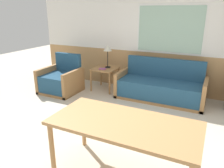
{
  "coord_description": "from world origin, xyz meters",
  "views": [
    {
      "loc": [
        1.05,
        -2.62,
        1.95
      ],
      "look_at": [
        -0.72,
        1.03,
        0.58
      ],
      "focal_mm": 35.0,
      "sensor_mm": 36.0,
      "label": 1
    }
  ],
  "objects_px": {
    "couch": "(160,88)",
    "side_table": "(105,72)",
    "armchair": "(61,81)",
    "dining_table": "(124,128)",
    "table_lamp": "(108,49)"
  },
  "relations": [
    {
      "from": "couch",
      "to": "table_lamp",
      "type": "bearing_deg",
      "value": 174.29
    },
    {
      "from": "couch",
      "to": "table_lamp",
      "type": "relative_size",
      "value": 3.42
    },
    {
      "from": "side_table",
      "to": "dining_table",
      "type": "bearing_deg",
      "value": -58.24
    },
    {
      "from": "couch",
      "to": "dining_table",
      "type": "height_order",
      "value": "couch"
    },
    {
      "from": "dining_table",
      "to": "couch",
      "type": "bearing_deg",
      "value": 94.61
    },
    {
      "from": "table_lamp",
      "to": "dining_table",
      "type": "distance_m",
      "value": 3.23
    },
    {
      "from": "side_table",
      "to": "table_lamp",
      "type": "xyz_separation_m",
      "value": [
        0.03,
        0.1,
        0.55
      ]
    },
    {
      "from": "armchair",
      "to": "side_table",
      "type": "relative_size",
      "value": 1.58
    },
    {
      "from": "side_table",
      "to": "couch",
      "type": "bearing_deg",
      "value": -1.55
    },
    {
      "from": "couch",
      "to": "dining_table",
      "type": "bearing_deg",
      "value": -85.39
    },
    {
      "from": "couch",
      "to": "side_table",
      "type": "xyz_separation_m",
      "value": [
        -1.44,
        0.04,
        0.2
      ]
    },
    {
      "from": "side_table",
      "to": "table_lamp",
      "type": "bearing_deg",
      "value": 72.36
    },
    {
      "from": "armchair",
      "to": "side_table",
      "type": "distance_m",
      "value": 1.12
    },
    {
      "from": "side_table",
      "to": "dining_table",
      "type": "relative_size",
      "value": 0.34
    },
    {
      "from": "couch",
      "to": "side_table",
      "type": "height_order",
      "value": "couch"
    }
  ]
}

